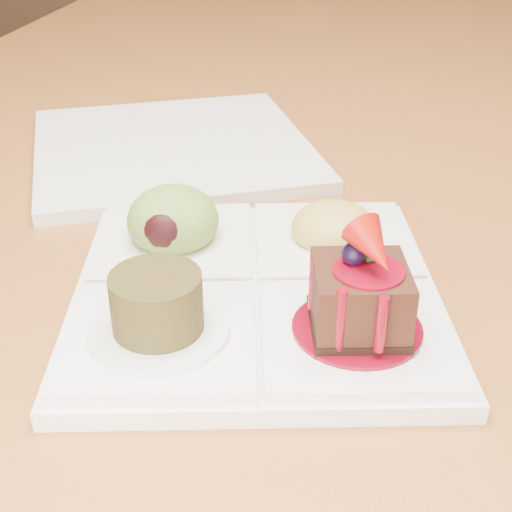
# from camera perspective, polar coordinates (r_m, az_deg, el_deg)

# --- Properties ---
(dining_table) EXTENTS (1.00, 1.80, 0.75)m
(dining_table) POSITION_cam_1_polar(r_m,az_deg,el_deg) (0.79, 3.15, 5.71)
(dining_table) COLOR #A16029
(dining_table) RESTS_ON ground
(sampler_plate) EXTENTS (0.27, 0.27, 0.09)m
(sampler_plate) POSITION_cam_1_polar(r_m,az_deg,el_deg) (0.45, -0.21, -1.60)
(sampler_plate) COLOR white
(sampler_plate) RESTS_ON dining_table
(second_plate) EXTENTS (0.33, 0.33, 0.01)m
(second_plate) POSITION_cam_1_polar(r_m,az_deg,el_deg) (0.69, -6.72, 8.57)
(second_plate) COLOR white
(second_plate) RESTS_ON dining_table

